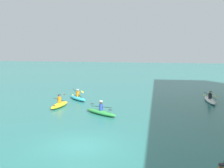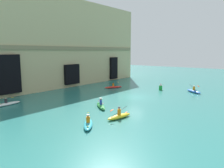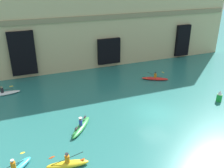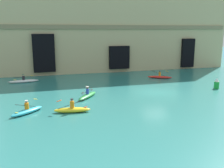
# 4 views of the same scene
# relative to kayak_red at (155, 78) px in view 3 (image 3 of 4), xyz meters

# --- Properties ---
(ground_plane) EXTENTS (120.00, 120.00, 0.00)m
(ground_plane) POSITION_rel_kayak_red_xyz_m (-3.94, -6.77, -0.20)
(ground_plane) COLOR #28706B
(cliff_bluff) EXTENTS (36.26, 7.67, 15.34)m
(cliff_bluff) POSITION_rel_kayak_red_xyz_m (-2.85, 10.17, 7.44)
(cliff_bluff) COLOR tan
(cliff_bluff) RESTS_ON ground
(kayak_red) EXTENTS (3.14, 2.15, 1.09)m
(kayak_red) POSITION_rel_kayak_red_xyz_m (0.00, 0.00, 0.00)
(kayak_red) COLOR red
(kayak_red) RESTS_ON ground
(kayak_white) EXTENTS (3.62, 1.02, 1.05)m
(kayak_white) POSITION_rel_kayak_red_xyz_m (-17.32, 2.28, 0.01)
(kayak_white) COLOR white
(kayak_white) RESTS_ON ground
(kayak_green) EXTENTS (2.56, 3.02, 1.09)m
(kayak_green) POSITION_rel_kayak_red_xyz_m (-11.15, -6.89, 0.02)
(kayak_green) COLOR green
(kayak_green) RESTS_ON ground
(kayak_yellow) EXTENTS (2.90, 1.12, 1.10)m
(kayak_yellow) POSITION_rel_kayak_red_xyz_m (-13.14, -10.90, 0.04)
(kayak_yellow) COLOR yellow
(kayak_yellow) RESTS_ON ground
(marker_buoy) EXTENTS (0.54, 0.54, 1.19)m
(marker_buoy) POSITION_rel_kayak_red_xyz_m (3.22, -7.22, 0.35)
(marker_buoy) COLOR green
(marker_buoy) RESTS_ON ground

